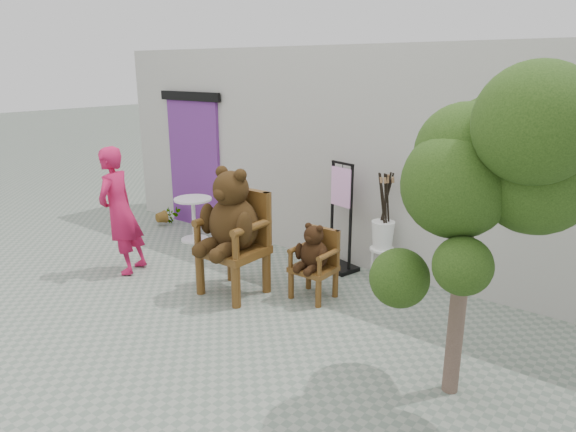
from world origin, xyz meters
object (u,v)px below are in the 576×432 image
object	(u,v)px
chair_big	(233,224)
person	(120,211)
display_stand	(341,230)
stool_bucket	(383,234)
chair_small	(314,255)
cafe_table	(194,214)
tree	(491,168)

from	to	relation	value
chair_big	person	bearing A→B (deg)	-166.14
display_stand	stool_bucket	size ratio (longest dim) A/B	1.04
chair_big	person	xyz separation A→B (m)	(-1.70, -0.42, -0.04)
chair_small	person	xyz separation A→B (m)	(-2.56, -0.92, 0.31)
display_stand	cafe_table	bearing A→B (deg)	-157.48
tree	stool_bucket	bearing A→B (deg)	134.12
chair_small	tree	bearing A→B (deg)	-22.19
display_stand	tree	size ratio (longest dim) A/B	0.55
display_stand	stool_bucket	distance (m)	0.64
chair_big	stool_bucket	distance (m)	1.94
chair_small	display_stand	xyz separation A→B (m)	(-0.23, 0.94, 0.04)
display_stand	chair_small	bearing A→B (deg)	-62.38
display_stand	chair_big	bearing A→B (deg)	-99.73
tree	cafe_table	bearing A→B (deg)	163.66
chair_small	person	distance (m)	2.74
display_stand	stool_bucket	xyz separation A→B (m)	(0.63, 0.01, 0.06)
chair_small	cafe_table	distance (m)	2.83
cafe_table	tree	world-z (taller)	tree
person	tree	distance (m)	4.89
stool_bucket	chair_small	bearing A→B (deg)	-113.04
person	chair_big	bearing A→B (deg)	81.58
chair_big	chair_small	bearing A→B (deg)	30.06
stool_bucket	tree	size ratio (longest dim) A/B	0.52
stool_bucket	cafe_table	bearing A→B (deg)	-172.96
person	chair_small	bearing A→B (deg)	87.45
chair_big	cafe_table	distance (m)	2.23
chair_small	person	world-z (taller)	person
cafe_table	tree	distance (m)	5.41
stool_bucket	person	bearing A→B (deg)	-147.76
display_stand	person	bearing A→B (deg)	-127.44
chair_small	chair_big	bearing A→B (deg)	-149.94
person	stool_bucket	bearing A→B (deg)	99.96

